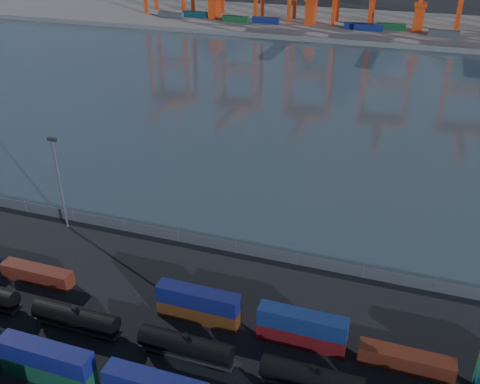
% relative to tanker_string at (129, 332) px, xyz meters
% --- Properties ---
extents(harbor_water, '(700.00, 700.00, 0.00)m').
position_rel_tanker_string_xyz_m(harbor_water, '(6.20, 100.03, -1.88)').
color(harbor_water, '#2F3D44').
rests_on(harbor_water, ground).
extents(far_quay, '(700.00, 70.00, 2.00)m').
position_rel_tanker_string_xyz_m(far_quay, '(6.20, 205.03, -0.89)').
color(far_quay, '#514F4C').
rests_on(far_quay, ground).
extents(container_row_mid, '(141.99, 2.38, 5.06)m').
position_rel_tanker_string_xyz_m(container_row_mid, '(0.38, -8.12, 0.27)').
color(container_row_mid, '#494C4E').
rests_on(container_row_mid, ground).
extents(container_row_north, '(140.07, 2.28, 4.86)m').
position_rel_tanker_string_xyz_m(container_row_north, '(27.26, 6.86, 0.02)').
color(container_row_north, '#0F0F4E').
rests_on(container_row_north, ground).
extents(tanker_string, '(120.74, 2.63, 3.76)m').
position_rel_tanker_string_xyz_m(tanker_string, '(0.00, 0.00, 0.00)').
color(tanker_string, black).
rests_on(tanker_string, ground).
extents(waterfront_fence, '(160.12, 0.12, 2.20)m').
position_rel_tanker_string_xyz_m(waterfront_fence, '(6.20, 23.03, -0.88)').
color(waterfront_fence, '#595B5E').
rests_on(waterfront_fence, ground).
extents(yard_light_mast, '(1.60, 0.40, 16.60)m').
position_rel_tanker_string_xyz_m(yard_light_mast, '(-23.80, 21.03, 7.41)').
color(yard_light_mast, slate).
rests_on(yard_light_mast, ground).
extents(quay_containers, '(172.58, 10.99, 2.60)m').
position_rel_tanker_string_xyz_m(quay_containers, '(-4.80, 190.50, 1.41)').
color(quay_containers, navy).
rests_on(quay_containers, far_quay).
extents(straddle_carriers, '(140.00, 7.00, 11.10)m').
position_rel_tanker_string_xyz_m(straddle_carriers, '(3.70, 195.03, 5.93)').
color(straddle_carriers, '#E83E10').
rests_on(straddle_carriers, far_quay).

